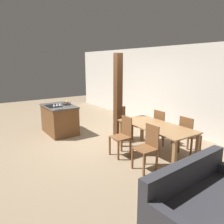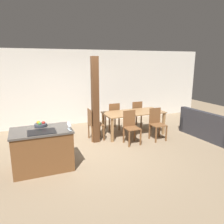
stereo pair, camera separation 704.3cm
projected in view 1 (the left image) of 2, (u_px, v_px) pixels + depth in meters
name	position (u px, v px, depth m)	size (l,w,h in m)	color
ground_plane	(94.00, 142.00, 6.15)	(16.00, 16.00, 0.00)	#847056
wall_back	(164.00, 88.00, 7.35)	(11.20, 0.08, 2.70)	silver
kitchen_island	(60.00, 119.00, 6.83)	(1.25, 0.83, 0.90)	brown
fruit_bowl	(66.00, 103.00, 6.85)	(0.28, 0.28, 0.11)	#383D47
wine_glass_near	(54.00, 105.00, 6.07)	(0.07, 0.07, 0.17)	silver
wine_glass_middle	(57.00, 105.00, 6.12)	(0.07, 0.07, 0.17)	silver
wine_glass_far	(60.00, 104.00, 6.17)	(0.07, 0.07, 0.17)	silver
dining_table	(156.00, 129.00, 5.17)	(1.90, 0.88, 0.74)	olive
dining_chair_near_left	(123.00, 135.00, 5.18)	(0.40, 0.40, 0.94)	brown
dining_chair_near_right	(148.00, 146.00, 4.49)	(0.40, 0.40, 0.94)	brown
dining_chair_far_left	(162.00, 126.00, 5.91)	(0.40, 0.40, 0.94)	brown
dining_chair_far_right	(188.00, 135.00, 5.22)	(0.40, 0.40, 0.94)	brown
dining_chair_head_end	(122.00, 123.00, 6.27)	(0.40, 0.40, 0.94)	brown
couch	(207.00, 207.00, 2.94)	(1.04, 1.84, 0.83)	#2D2D33
timber_post	(118.00, 98.00, 6.01)	(0.18, 0.18, 2.43)	#4C2D19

